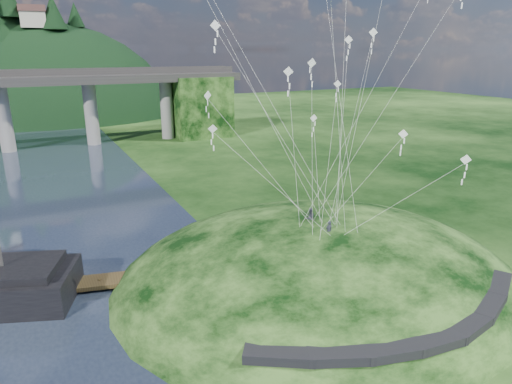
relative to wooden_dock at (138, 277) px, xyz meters
name	(u,v)px	position (x,y,z in m)	size (l,w,h in m)	color
ground	(244,310)	(6.08, -7.79, -0.45)	(320.00, 320.00, 0.00)	black
grass_hill	(318,291)	(14.08, -5.79, -1.95)	(36.00, 32.00, 13.00)	black
footpath	(419,328)	(13.54, -17.54, 1.64)	(22.29, 5.84, 0.83)	black
wooden_dock	(138,277)	(0.00, 0.00, 0.00)	(14.34, 5.28, 1.01)	#322614
kite_flyers	(315,211)	(13.67, -5.47, 5.42)	(1.04, 3.60, 1.86)	#282A36
kite_swarm	(323,35)	(14.94, -3.69, 19.23)	(18.90, 15.49, 18.21)	white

